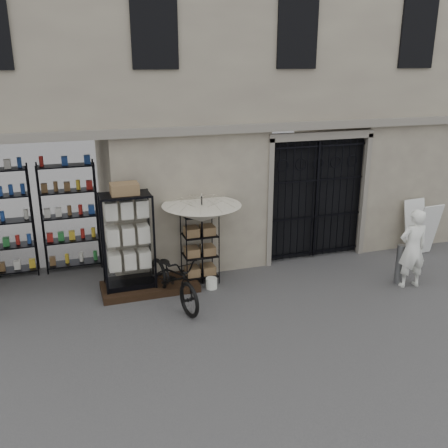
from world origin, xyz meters
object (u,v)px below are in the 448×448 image
object	(u,v)px
wire_rack	(200,247)
steel_bollard	(399,264)
market_umbrella	(202,209)
easel_sign	(421,228)
display_cabinet	(128,246)
bicycle	(174,302)
shopkeeper	(408,286)
white_bucket	(211,283)

from	to	relation	value
wire_rack	steel_bollard	xyz separation A→B (m)	(4.05, -1.46, -0.35)
wire_rack	market_umbrella	size ratio (longest dim) A/B	0.69
easel_sign	display_cabinet	bearing A→B (deg)	175.47
bicycle	shopkeeper	size ratio (longest dim) A/B	1.20
market_umbrella	steel_bollard	size ratio (longest dim) A/B	2.68
wire_rack	bicycle	world-z (taller)	wire_rack
wire_rack	bicycle	distance (m)	1.39
steel_bollard	easel_sign	world-z (taller)	easel_sign
easel_sign	bicycle	bearing A→B (deg)	-177.83
market_umbrella	bicycle	bearing A→B (deg)	-139.69
white_bucket	easel_sign	distance (m)	5.58
display_cabinet	shopkeeper	size ratio (longest dim) A/B	1.24
white_bucket	steel_bollard	size ratio (longest dim) A/B	0.27
bicycle	wire_rack	bearing A→B (deg)	33.23
market_umbrella	wire_rack	bearing A→B (deg)	93.07
wire_rack	easel_sign	world-z (taller)	wire_rack
wire_rack	bicycle	size ratio (longest dim) A/B	0.79
display_cabinet	bicycle	xyz separation A→B (m)	(0.75, -0.76, -1.03)
bicycle	shopkeeper	world-z (taller)	bicycle
bicycle	steel_bollard	world-z (taller)	bicycle
display_cabinet	easel_sign	world-z (taller)	display_cabinet
market_umbrella	white_bucket	bearing A→B (deg)	-67.91
market_umbrella	steel_bollard	bearing A→B (deg)	-17.82
white_bucket	shopkeeper	world-z (taller)	white_bucket
white_bucket	shopkeeper	distance (m)	4.24
display_cabinet	market_umbrella	xyz separation A→B (m)	(1.54, -0.09, 0.66)
steel_bollard	shopkeeper	world-z (taller)	steel_bollard
display_cabinet	easel_sign	size ratio (longest dim) A/B	1.63
steel_bollard	easel_sign	distance (m)	2.12
bicycle	display_cabinet	bearing A→B (deg)	121.12
wire_rack	white_bucket	size ratio (longest dim) A/B	6.74
display_cabinet	market_umbrella	size ratio (longest dim) A/B	0.90
market_umbrella	bicycle	distance (m)	1.98
white_bucket	steel_bollard	xyz separation A→B (m)	(3.93, -1.02, 0.32)
bicycle	easel_sign	size ratio (longest dim) A/B	1.58
white_bucket	bicycle	distance (m)	0.99
wire_rack	display_cabinet	bearing A→B (deg)	-155.06
wire_rack	market_umbrella	bearing A→B (deg)	-64.54
white_bucket	bicycle	bearing A→B (deg)	-156.64
shopkeeper	easel_sign	size ratio (longest dim) A/B	1.31
display_cabinet	market_umbrella	world-z (taller)	market_umbrella
display_cabinet	wire_rack	distance (m)	1.55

